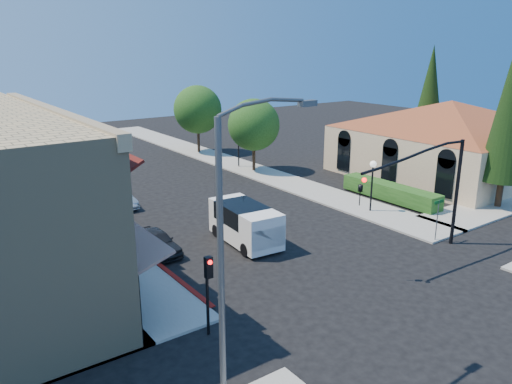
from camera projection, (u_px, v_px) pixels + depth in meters
ground at (376, 292)px, 22.81m from camera, size 120.00×120.00×0.00m
sidewalk_left at (34, 190)px, 38.93m from camera, size 3.50×50.00×0.12m
sidewalk_right at (224, 161)px, 48.74m from camera, size 3.50×50.00×0.12m
curb_red_strip at (162, 269)px, 25.18m from camera, size 0.25×10.00×0.06m
mission_building at (449, 131)px, 43.05m from camera, size 30.12×30.12×6.40m
hedge at (389, 200)px, 36.38m from camera, size 1.40×8.00×1.10m
conifer_near at (512, 103)px, 32.76m from camera, size 3.20×3.20×12.50m
conifer_far at (430, 92)px, 50.74m from camera, size 3.20×3.20×11.00m
street_tree_a at (254, 125)px, 43.71m from camera, size 4.56×4.56×6.48m
street_tree_b at (198, 110)px, 51.40m from camera, size 4.94×4.94×7.02m
signal_mast_arm at (435, 180)px, 26.11m from camera, size 8.01×0.39×6.00m
secondary_signal at (208, 281)px, 18.78m from camera, size 0.28×0.42×3.32m
cobra_streetlight at (231, 243)px, 14.65m from camera, size 3.60×0.25×9.31m
street_name_sign at (438, 214)px, 28.25m from camera, size 0.80×0.06×2.50m
lamppost_left_near at (128, 224)px, 23.51m from camera, size 0.44×0.44×3.57m
lamppost_left_far at (50, 168)px, 34.42m from camera, size 0.44×0.44×3.57m
lamppost_right_near at (373, 173)px, 33.04m from camera, size 0.44×0.44×3.57m
lamppost_right_far at (238, 138)px, 45.51m from camera, size 0.44×0.44×3.57m
white_van at (246, 222)px, 28.18m from camera, size 2.51×5.11×2.20m
parked_car_a at (157, 242)px, 26.98m from camera, size 1.65×3.84×1.29m
parked_car_b at (120, 199)px, 34.76m from camera, size 1.36×3.67×1.20m
parked_car_c at (110, 196)px, 35.31m from camera, size 2.04×4.51×1.28m
parked_car_d at (61, 173)px, 41.57m from camera, size 2.64×4.72×1.25m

